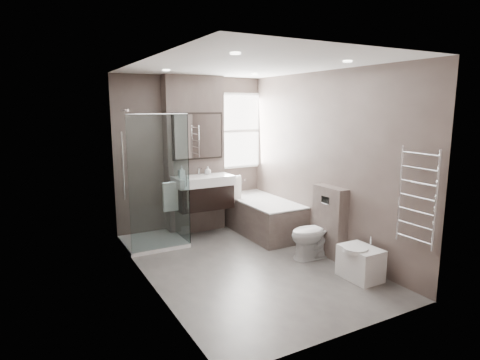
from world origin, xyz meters
TOP-DOWN VIEW (x-y plane):
  - room at (0.00, 0.00)m, footprint 2.70×3.90m
  - vanity_pier at (0.00, 1.77)m, footprint 1.00×0.25m
  - vanity at (0.00, 1.43)m, footprint 0.95×0.47m
  - mirror_cabinet at (0.00, 1.61)m, footprint 0.86×0.08m
  - towel_left at (-0.56, 1.40)m, footprint 0.24×0.06m
  - towel_right at (0.56, 1.40)m, footprint 0.24×0.06m
  - shower_enclosure at (-0.75, 1.35)m, footprint 0.90×0.90m
  - bathtub at (0.92, 1.10)m, footprint 0.75×1.60m
  - window at (0.90, 1.88)m, footprint 0.98×0.06m
  - toilet at (0.97, -0.21)m, footprint 0.71×0.42m
  - cistern_box at (1.21, -0.25)m, footprint 0.19×0.55m
  - bidet at (1.01, -1.05)m, footprint 0.43×0.50m
  - towel_radiator at (1.25, -1.60)m, footprint 0.03×0.49m
  - soap_bottle_a at (-0.35, 1.44)m, footprint 0.09×0.09m
  - soap_bottle_b at (0.13, 1.53)m, footprint 0.11×0.11m

SIDE VIEW (x-z plane):
  - bidet at x=1.01m, z-range -0.05..0.47m
  - bathtub at x=0.92m, z-range 0.03..0.60m
  - toilet at x=0.97m, z-range 0.00..0.72m
  - shower_enclosure at x=-0.75m, z-range -0.51..1.49m
  - cistern_box at x=1.21m, z-range 0.00..1.00m
  - towel_left at x=-0.56m, z-range 0.50..0.94m
  - towel_right at x=0.56m, z-range 0.50..0.94m
  - vanity at x=0.00m, z-range 0.41..1.07m
  - soap_bottle_b at x=0.13m, z-range 1.00..1.14m
  - soap_bottle_a at x=-0.35m, z-range 1.00..1.19m
  - towel_radiator at x=1.25m, z-range 0.57..1.67m
  - room at x=0.00m, z-range -0.05..2.65m
  - vanity_pier at x=0.00m, z-range 0.00..2.60m
  - mirror_cabinet at x=0.00m, z-range 1.25..2.01m
  - window at x=0.90m, z-range 1.01..2.34m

